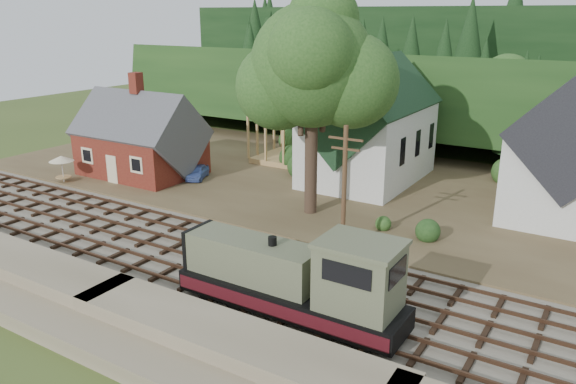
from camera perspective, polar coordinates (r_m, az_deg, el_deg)
The scene contains 18 objects.
ground at distance 34.64m, azimuth -8.93°, elevation -6.63°, with size 140.00×140.00×0.00m, color #384C1E.
embankment at distance 29.50m, azimuth -19.92°, elevation -12.12°, with size 64.00×5.00×1.60m, color #7F7259.
railroad_bed at distance 34.61m, azimuth -8.93°, elevation -6.51°, with size 64.00×11.00×0.16m, color #726B5B.
village_flat at distance 48.70m, azimuth 4.90°, elevation 0.94°, with size 64.00×26.00×0.30m, color brown.
hillside at distance 70.37m, azimuth 13.90°, elevation 5.59°, with size 70.00×28.00×8.00m, color #1E3F19.
ridge at distance 85.49m, azimuth 17.34°, elevation 7.39°, with size 80.00×20.00×12.00m, color black.
depot at distance 51.85m, azimuth -14.72°, elevation 4.95°, with size 10.80×7.41×9.00m.
church at distance 48.15m, azimuth 8.11°, elevation 6.80°, with size 8.40×15.17×13.00m.
farmhouse at distance 43.76m, azimuth 27.22°, elevation 3.48°, with size 8.40×10.80×10.60m.
timber_frame at distance 54.14m, azimuth 1.25°, elevation 6.11°, with size 8.20×6.20×6.99m.
lattice_tower at distance 58.42m, azimuth 4.38°, elevation 13.62°, with size 3.20×3.20×12.12m.
big_tree at distance 38.83m, azimuth 2.75°, elevation 11.88°, with size 10.90×8.40×14.70m.
telegraph_pole_near at distance 33.56m, azimuth 5.73°, elevation 0.46°, with size 2.20×0.28×8.00m.
locomotive at distance 26.92m, azimuth 0.95°, elevation -9.00°, with size 11.45×2.86×4.60m.
car_blue at distance 49.75m, azimuth -9.19°, elevation 2.03°, with size 1.42×3.52×1.20m, color #6383D6.
car_green at distance 62.32m, azimuth -19.49°, elevation 4.44°, with size 1.33×3.80×1.25m, color #6C9B6B.
car_red at distance 42.57m, azimuth 25.50°, elevation -2.32°, with size 1.76×3.83×1.06m, color #B90E0F.
patio_set at distance 51.60m, azimuth -22.04°, elevation 3.06°, with size 2.05×2.05×2.28m.
Camera 1 is at (20.98, -23.66, 14.15)m, focal length 35.00 mm.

